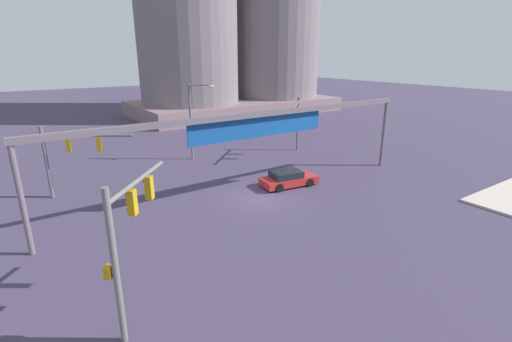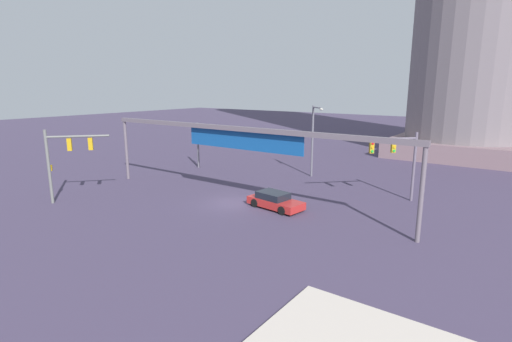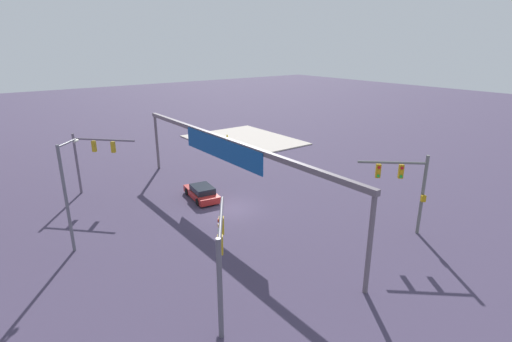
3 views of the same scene
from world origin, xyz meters
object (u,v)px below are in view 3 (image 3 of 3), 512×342
fire_hydrant_on_curb (227,137)px  traffic_signal_near_corner (92,153)px  streetlamp_curved_arm (67,189)px  sedan_car_approaching (202,192)px  traffic_signal_cross_street (220,253)px  traffic_signal_opposite_side (407,182)px

fire_hydrant_on_curb → traffic_signal_near_corner: bearing=115.8°
traffic_signal_near_corner → fire_hydrant_on_curb: size_ratio=7.70×
streetlamp_curved_arm → sedan_car_approaching: size_ratio=1.57×
traffic_signal_cross_street → sedan_car_approaching: bearing=8.1°
traffic_signal_opposite_side → sedan_car_approaching: 16.58m
traffic_signal_near_corner → fire_hydrant_on_curb: bearing=71.6°
traffic_signal_opposite_side → sedan_car_approaching: size_ratio=1.27×
traffic_signal_cross_street → streetlamp_curved_arm: (11.22, 4.20, 0.75)m
traffic_signal_near_corner → streetlamp_curved_arm: size_ratio=0.77×
traffic_signal_opposite_side → traffic_signal_cross_street: traffic_signal_opposite_side is taller
traffic_signal_cross_street → fire_hydrant_on_curb: bearing=0.4°
traffic_signal_cross_street → sedan_car_approaching: (13.77, -6.60, -2.84)m
streetlamp_curved_arm → sedan_car_approaching: 11.66m
streetlamp_curved_arm → traffic_signal_cross_street: bearing=-117.8°
traffic_signal_near_corner → traffic_signal_opposite_side: (-20.69, -15.16, -0.01)m
traffic_signal_near_corner → traffic_signal_opposite_side: traffic_signal_opposite_side is taller
traffic_signal_near_corner → traffic_signal_opposite_side: size_ratio=0.95×
traffic_signal_cross_street → sedan_car_approaching: size_ratio=1.14×
fire_hydrant_on_curb → sedan_car_approaching: bearing=141.2°
traffic_signal_cross_street → streetlamp_curved_arm: streetlamp_curved_arm is taller
sedan_car_approaching → traffic_signal_cross_street: bearing=162.3°
traffic_signal_opposite_side → traffic_signal_near_corner: bearing=-12.2°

